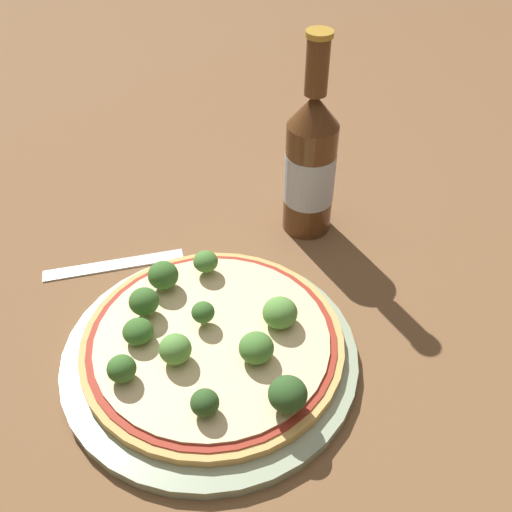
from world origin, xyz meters
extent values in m
plane|color=brown|center=(0.00, 0.00, 0.00)|extent=(3.00, 3.00, 0.00)
cylinder|color=#93A384|center=(0.01, 0.01, 0.01)|extent=(0.30, 0.30, 0.01)
cylinder|color=tan|center=(0.00, 0.01, 0.02)|extent=(0.27, 0.27, 0.01)
cylinder|color=maroon|center=(0.00, 0.01, 0.02)|extent=(0.25, 0.25, 0.00)
cylinder|color=beige|center=(0.00, 0.01, 0.02)|extent=(0.24, 0.24, 0.00)
cylinder|color=#89A866|center=(-0.09, 0.04, 0.03)|extent=(0.01, 0.01, 0.01)
ellipsoid|color=#477A33|center=(-0.09, 0.04, 0.04)|extent=(0.03, 0.03, 0.02)
cylinder|color=#89A866|center=(-0.09, -0.01, 0.03)|extent=(0.01, 0.01, 0.01)
ellipsoid|color=#386628|center=(-0.09, -0.01, 0.04)|extent=(0.03, 0.03, 0.03)
cylinder|color=#89A866|center=(0.10, 0.05, 0.03)|extent=(0.01, 0.01, 0.01)
ellipsoid|color=#2D5123|center=(0.10, 0.05, 0.04)|extent=(0.04, 0.04, 0.03)
cylinder|color=#89A866|center=(0.01, -0.08, 0.03)|extent=(0.01, 0.01, 0.01)
ellipsoid|color=#386628|center=(0.01, -0.08, 0.04)|extent=(0.03, 0.03, 0.02)
cylinder|color=#89A866|center=(0.01, -0.03, 0.03)|extent=(0.01, 0.01, 0.01)
ellipsoid|color=#568E3D|center=(0.01, -0.03, 0.04)|extent=(0.03, 0.03, 0.03)
cylinder|color=#89A866|center=(0.01, 0.08, 0.03)|extent=(0.01, 0.01, 0.01)
ellipsoid|color=#568E3D|center=(0.01, 0.08, 0.04)|extent=(0.04, 0.04, 0.03)
cylinder|color=#89A866|center=(0.08, -0.02, 0.03)|extent=(0.01, 0.01, 0.01)
ellipsoid|color=#2D5123|center=(0.08, -0.02, 0.04)|extent=(0.03, 0.03, 0.02)
cylinder|color=#89A866|center=(-0.02, 0.01, 0.03)|extent=(0.01, 0.01, 0.01)
ellipsoid|color=#386628|center=(-0.02, 0.01, 0.04)|extent=(0.02, 0.02, 0.02)
cylinder|color=#89A866|center=(-0.03, -0.05, 0.03)|extent=(0.01, 0.01, 0.01)
ellipsoid|color=#386628|center=(-0.03, -0.05, 0.04)|extent=(0.03, 0.03, 0.02)
cylinder|color=#89A866|center=(-0.06, -0.04, 0.03)|extent=(0.01, 0.01, 0.01)
ellipsoid|color=#386628|center=(-0.06, -0.04, 0.04)|extent=(0.03, 0.03, 0.03)
cylinder|color=#89A866|center=(0.04, 0.04, 0.03)|extent=(0.01, 0.01, 0.01)
ellipsoid|color=#477A33|center=(0.04, 0.04, 0.04)|extent=(0.03, 0.03, 0.03)
cylinder|color=#563319|center=(-0.15, 0.20, 0.07)|extent=(0.06, 0.06, 0.15)
cylinder|color=#B2BCD1|center=(-0.15, 0.20, 0.08)|extent=(0.06, 0.06, 0.07)
cone|color=#563319|center=(-0.15, 0.20, 0.16)|extent=(0.06, 0.06, 0.04)
cylinder|color=#563319|center=(-0.15, 0.20, 0.22)|extent=(0.03, 0.03, 0.06)
cylinder|color=#B7892D|center=(-0.15, 0.20, 0.25)|extent=(0.03, 0.03, 0.01)
cube|color=silver|center=(-0.17, -0.05, 0.00)|extent=(0.05, 0.17, 0.00)
camera|label=1|loc=(0.38, -0.11, 0.49)|focal=42.00mm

